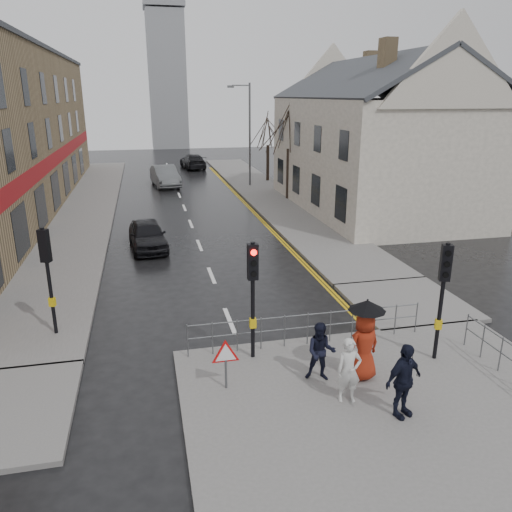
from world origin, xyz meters
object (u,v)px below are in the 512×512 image
pedestrian_b (321,352)px  pedestrian_with_umbrella (365,338)px  car_parked (147,235)px  pedestrian_d (403,381)px  car_mid (165,176)px  pedestrian_a (349,370)px

pedestrian_b → pedestrian_with_umbrella: bearing=9.5°
pedestrian_b → pedestrian_with_umbrella: pedestrian_with_umbrella is taller
pedestrian_with_umbrella → car_parked: (-5.30, 13.52, -0.60)m
pedestrian_d → car_mid: (-3.79, 32.91, -0.21)m
pedestrian_with_umbrella → car_parked: pedestrian_with_umbrella is taller
pedestrian_a → pedestrian_with_umbrella: size_ratio=0.74×
pedestrian_with_umbrella → car_parked: size_ratio=0.53×
car_parked → car_mid: size_ratio=0.81×
pedestrian_d → pedestrian_with_umbrella: bearing=77.5°
pedestrian_a → car_mid: (-2.81, 32.09, -0.12)m
pedestrian_d → car_mid: 33.13m
pedestrian_b → car_mid: pedestrian_b is taller
car_mid → car_parked: bearing=-103.0°
pedestrian_a → pedestrian_b: pedestrian_a is taller
pedestrian_a → car_mid: pedestrian_a is taller
pedestrian_b → car_mid: 31.14m
pedestrian_a → car_mid: 32.21m
pedestrian_with_umbrella → car_mid: 31.44m
pedestrian_a → pedestrian_with_umbrella: bearing=55.4°
pedestrian_a → pedestrian_with_umbrella: pedestrian_with_umbrella is taller
pedestrian_d → car_mid: pedestrian_d is taller
pedestrian_b → pedestrian_d: pedestrian_d is taller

